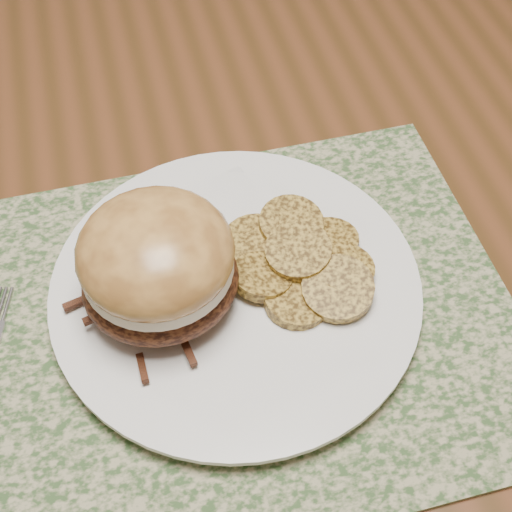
{
  "coord_description": "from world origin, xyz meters",
  "views": [
    {
      "loc": [
        0.16,
        -0.53,
        1.2
      ],
      "look_at": [
        0.24,
        -0.22,
        0.79
      ],
      "focal_mm": 50.0,
      "sensor_mm": 36.0,
      "label": 1
    }
  ],
  "objects": [
    {
      "name": "ground",
      "position": [
        0.0,
        0.0,
        0.0
      ],
      "size": [
        3.5,
        3.5,
        0.0
      ],
      "primitive_type": "plane",
      "color": "brown",
      "rests_on": "ground"
    },
    {
      "name": "placemat",
      "position": [
        0.2,
        -0.25,
        0.75
      ],
      "size": [
        0.45,
        0.33,
        0.0
      ],
      "primitive_type": "cube",
      "color": "#36522A",
      "rests_on": "dining_table"
    },
    {
      "name": "dinner_plate",
      "position": [
        0.22,
        -0.23,
        0.76
      ],
      "size": [
        0.26,
        0.26,
        0.02
      ],
      "primitive_type": "cylinder",
      "color": "white",
      "rests_on": "placemat"
    },
    {
      "name": "pork_sandwich",
      "position": [
        0.17,
        -0.23,
        0.81
      ],
      "size": [
        0.12,
        0.11,
        0.08
      ],
      "rotation": [
        0.0,
        0.0,
        0.06
      ],
      "color": "black",
      "rests_on": "dinner_plate"
    },
    {
      "name": "roasted_potatoes",
      "position": [
        0.27,
        -0.23,
        0.78
      ],
      "size": [
        0.12,
        0.13,
        0.03
      ],
      "color": "#AF8933",
      "rests_on": "dinner_plate"
    }
  ]
}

